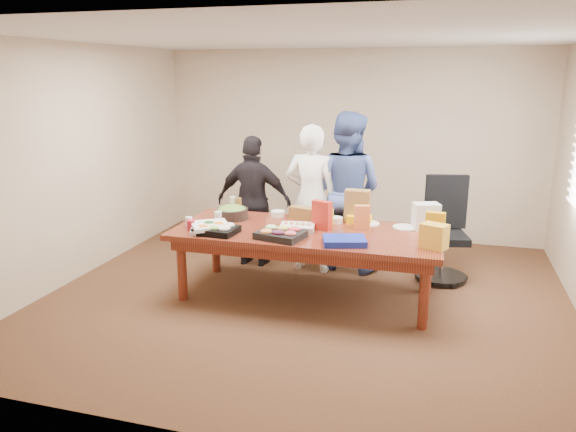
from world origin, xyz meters
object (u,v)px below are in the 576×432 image
(person_right, at_px, (345,191))
(office_chair, at_px, (444,233))
(sheet_cake, at_px, (297,227))
(conference_table, at_px, (307,264))
(person_center, at_px, (311,199))
(salad_bowl, at_px, (232,213))

(person_right, bearing_deg, office_chair, -176.27)
(person_right, height_order, sheet_cake, person_right)
(office_chair, relative_size, sheet_cake, 3.28)
(conference_table, relative_size, person_center, 1.57)
(person_center, bearing_deg, conference_table, 104.61)
(person_right, height_order, salad_bowl, person_right)
(salad_bowl, bearing_deg, conference_table, -13.56)
(office_chair, bearing_deg, conference_table, -160.26)
(conference_table, bearing_deg, person_right, 78.82)
(sheet_cake, bearing_deg, salad_bowl, 154.37)
(conference_table, bearing_deg, sheet_cake, -160.07)
(person_right, relative_size, sheet_cake, 5.44)
(sheet_cake, bearing_deg, person_right, 66.03)
(person_center, relative_size, sheet_cake, 5.04)
(office_chair, relative_size, person_right, 0.60)
(office_chair, bearing_deg, person_right, 158.83)
(conference_table, relative_size, person_right, 1.45)
(person_right, distance_m, salad_bowl, 1.43)
(person_center, xyz_separation_m, sheet_cake, (0.07, -0.89, -0.11))
(person_center, bearing_deg, sheet_cake, 98.09)
(conference_table, bearing_deg, person_center, 100.83)
(person_center, distance_m, salad_bowl, 1.00)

